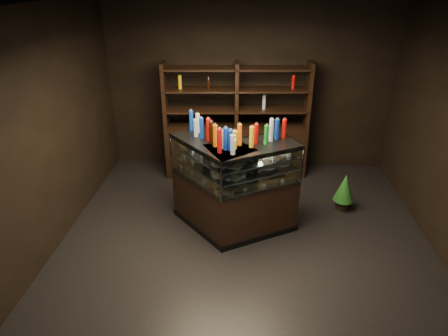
{
  "coord_description": "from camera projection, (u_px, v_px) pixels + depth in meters",
  "views": [
    {
      "loc": [
        -0.01,
        -4.46,
        3.29
      ],
      "look_at": [
        -0.3,
        0.24,
        0.99
      ],
      "focal_mm": 32.0,
      "sensor_mm": 36.0,
      "label": 1
    }
  ],
  "objects": [
    {
      "name": "ground",
      "position": [
        245.0,
        241.0,
        5.44
      ],
      "size": [
        5.0,
        5.0,
        0.0
      ],
      "primitive_type": "plane",
      "color": "black",
      "rests_on": "ground"
    },
    {
      "name": "room_shell",
      "position": [
        249.0,
        103.0,
        4.59
      ],
      "size": [
        5.02,
        5.02,
        3.01
      ],
      "color": "black",
      "rests_on": "ground"
    },
    {
      "name": "display_case",
      "position": [
        232.0,
        200.0,
        5.55
      ],
      "size": [
        1.84,
        1.3,
        1.32
      ],
      "rotation": [
        0.0,
        0.0,
        -0.17
      ],
      "color": "black",
      "rests_on": "ground"
    },
    {
      "name": "food_display",
      "position": [
        232.0,
        165.0,
        5.3
      ],
      "size": [
        1.53,
        0.94,
        0.41
      ],
      "color": "#B89742",
      "rests_on": "display_case"
    },
    {
      "name": "bottles_top",
      "position": [
        232.0,
        133.0,
        5.11
      ],
      "size": [
        1.36,
        0.8,
        0.3
      ],
      "color": "yellow",
      "rests_on": "display_case"
    },
    {
      "name": "potted_conifer",
      "position": [
        345.0,
        187.0,
        6.03
      ],
      "size": [
        0.31,
        0.31,
        0.67
      ],
      "rotation": [
        0.0,
        0.0,
        -0.15
      ],
      "color": "black",
      "rests_on": "ground"
    },
    {
      "name": "back_shelving",
      "position": [
        236.0,
        142.0,
        7.03
      ],
      "size": [
        2.48,
        0.59,
        2.0
      ],
      "rotation": [
        0.0,
        0.0,
        0.07
      ],
      "color": "black",
      "rests_on": "ground"
    }
  ]
}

